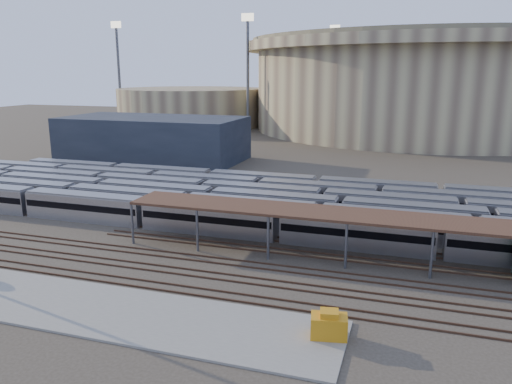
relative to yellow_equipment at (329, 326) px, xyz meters
The scene contains 12 objects.
ground 22.99m from the yellow_equipment, 143.65° to the left, with size 420.00×420.00×0.00m, color #383026.
apron 23.56m from the yellow_equipment, behind, with size 50.00×9.00×0.20m, color gray.
subway_trains 36.97m from the yellow_equipment, 119.69° to the left, with size 128.45×23.90×3.60m.
inspection_shed 18.38m from the yellow_equipment, 78.76° to the left, with size 60.30×6.00×5.30m.
empty_tracks 20.43m from the yellow_equipment, 155.03° to the left, with size 170.00×9.62×0.18m.
stadium 154.52m from the yellow_equipment, 87.58° to the left, with size 124.00×124.00×32.50m.
secondary_arena 163.77m from the yellow_equipment, 118.66° to the left, with size 56.00×56.00×14.00m, color tan.
service_building 87.09m from the yellow_equipment, 127.94° to the left, with size 42.00×20.00×10.00m, color #1E232D.
floodlight_0 134.22m from the yellow_equipment, 111.42° to the left, with size 4.00×1.00×38.40m.
floodlight_1 170.14m from the yellow_equipment, 127.76° to the left, with size 4.00×1.00×38.40m.
floodlight_3 177.02m from the yellow_equipment, 99.32° to the left, with size 4.00×1.00×38.40m.
yellow_equipment is the anchor object (origin of this frame).
Camera 1 is at (23.87, -49.00, 20.48)m, focal length 35.00 mm.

